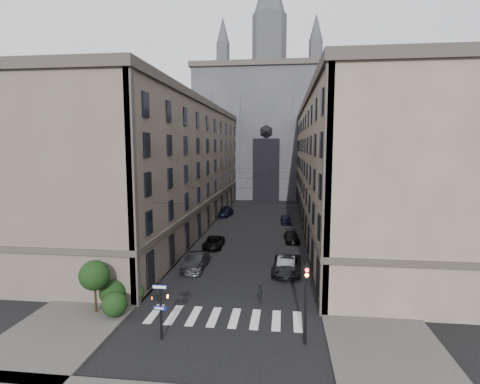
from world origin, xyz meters
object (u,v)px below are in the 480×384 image
at_px(car_right_midfar, 292,237).
at_px(gothic_tower, 269,124).
at_px(pedestrian_signal_left, 160,305).
at_px(car_left_near, 195,264).
at_px(car_right_far, 286,219).
at_px(traffic_light_right, 306,294).
at_px(pedestrian, 260,292).
at_px(car_right_midnear, 287,265).
at_px(car_left_midnear, 196,261).
at_px(car_right_near, 286,265).
at_px(car_left_midfar, 214,242).
at_px(car_left_far, 225,212).

bearing_deg(car_right_midfar, gothic_tower, 91.89).
bearing_deg(car_right_midfar, pedestrian_signal_left, -112.95).
bearing_deg(car_left_near, car_right_far, 66.26).
bearing_deg(traffic_light_right, pedestrian, 117.86).
bearing_deg(car_right_midnear, pedestrian_signal_left, -117.16).
distance_m(gothic_tower, pedestrian, 69.12).
xyz_separation_m(gothic_tower, car_left_midnear, (-4.57, -59.72, -16.99)).
relative_size(car_left_near, car_right_far, 1.02).
bearing_deg(pedestrian, car_right_midnear, -25.43).
xyz_separation_m(car_left_near, car_right_far, (8.96, 24.17, -0.02)).
distance_m(pedestrian_signal_left, car_right_midfar, 27.37).
bearing_deg(car_left_near, car_right_midnear, -0.68).
bearing_deg(pedestrian, car_right_near, -24.70).
bearing_deg(car_right_midnear, gothic_tower, 97.77).
xyz_separation_m(car_right_near, car_right_midnear, (0.08, -0.05, 0.01)).
bearing_deg(car_left_midnear, traffic_light_right, -49.78).
relative_size(car_left_midfar, car_right_midfar, 1.08).
distance_m(car_right_midnear, car_right_midfar, 12.27).
bearing_deg(car_right_midfar, pedestrian, -102.60).
relative_size(gothic_tower, pedestrian, 35.04).
bearing_deg(pedestrian_signal_left, car_left_midfar, 92.03).
xyz_separation_m(car_left_midfar, pedestrian, (6.67, -15.32, 0.16)).
xyz_separation_m(car_right_near, car_right_midfar, (0.74, 12.20, -0.16)).
xyz_separation_m(car_left_near, car_right_midnear, (9.03, 0.43, 0.12)).
bearing_deg(car_left_far, car_right_far, -17.03).
bearing_deg(car_left_midfar, pedestrian_signal_left, -88.72).
distance_m(car_left_midfar, pedestrian, 16.71).
bearing_deg(car_left_near, pedestrian_signal_left, -89.19).
relative_size(traffic_light_right, car_left_midfar, 1.08).
xyz_separation_m(pedestrian_signal_left, car_left_far, (-2.69, 42.34, -1.56)).
bearing_deg(car_right_near, pedestrian, -102.85).
xyz_separation_m(traffic_light_right, car_right_far, (-1.13, 36.95, -2.61)).
distance_m(car_right_near, car_right_far, 23.69).
xyz_separation_m(gothic_tower, pedestrian_signal_left, (-3.51, -73.46, -15.48)).
height_order(gothic_tower, car_right_midnear, gothic_tower).
bearing_deg(car_right_near, traffic_light_right, -81.85).
distance_m(car_left_midnear, car_right_midfar, 15.59).
height_order(pedestrian_signal_left, pedestrian, pedestrian_signal_left).
distance_m(car_left_near, car_right_far, 25.78).
relative_size(car_right_far, pedestrian, 2.40).
relative_size(pedestrian_signal_left, car_right_near, 0.82).
bearing_deg(car_right_near, car_left_far, 113.63).
bearing_deg(traffic_light_right, pedestrian_signal_left, -177.36).
xyz_separation_m(gothic_tower, pedestrian, (2.39, -66.96, -16.97)).
bearing_deg(car_left_midfar, gothic_tower, 84.50).
xyz_separation_m(traffic_light_right, car_left_midnear, (-10.17, 13.32, -2.48)).
relative_size(car_left_midnear, car_right_midfar, 1.10).
distance_m(car_left_far, car_right_near, 30.58).
relative_size(car_right_midnear, pedestrian, 3.52).
height_order(car_left_midnear, pedestrian, pedestrian).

